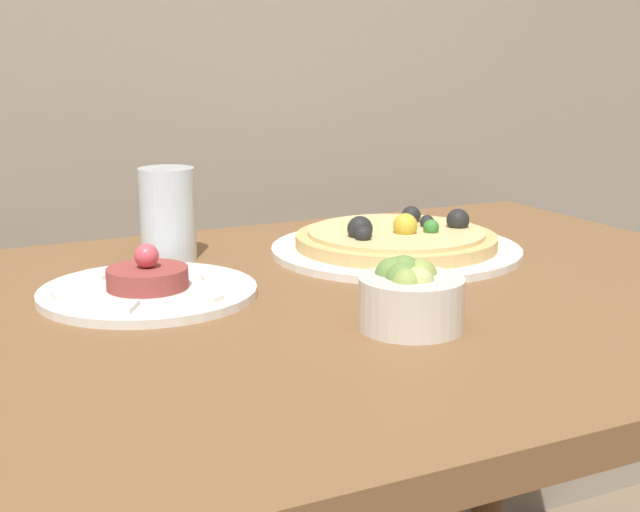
{
  "coord_description": "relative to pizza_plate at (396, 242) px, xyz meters",
  "views": [
    {
      "loc": [
        -0.52,
        -0.46,
        1.03
      ],
      "look_at": [
        -0.06,
        0.45,
        0.78
      ],
      "focal_mm": 50.0,
      "sensor_mm": 36.0,
      "label": 1
    }
  ],
  "objects": [
    {
      "name": "drinking_glass",
      "position": [
        -0.29,
        0.11,
        0.05
      ],
      "size": [
        0.07,
        0.07,
        0.12
      ],
      "color": "silver",
      "rests_on": "dining_table"
    },
    {
      "name": "pizza_plate",
      "position": [
        0.0,
        0.0,
        0.0
      ],
      "size": [
        0.35,
        0.35,
        0.06
      ],
      "color": "white",
      "rests_on": "dining_table"
    },
    {
      "name": "tartare_plate",
      "position": [
        -0.37,
        -0.06,
        -0.01
      ],
      "size": [
        0.25,
        0.25,
        0.06
      ],
      "color": "white",
      "rests_on": "dining_table"
    },
    {
      "name": "dining_table",
      "position": [
        -0.12,
        -0.15,
        -0.13
      ],
      "size": [
        1.04,
        0.84,
        0.74
      ],
      "color": "brown",
      "rests_on": "ground_plane"
    },
    {
      "name": "small_bowl",
      "position": [
        -0.16,
        -0.29,
        0.02
      ],
      "size": [
        0.11,
        0.11,
        0.07
      ],
      "color": "silver",
      "rests_on": "dining_table"
    }
  ]
}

